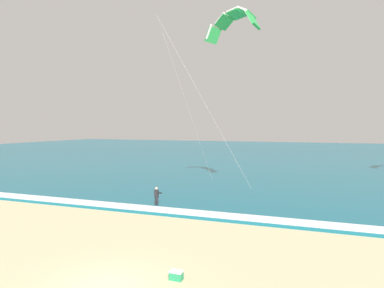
% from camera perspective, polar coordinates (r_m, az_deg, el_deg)
% --- Properties ---
extents(ground_plane, '(200.00, 200.00, 0.00)m').
position_cam_1_polar(ground_plane, '(15.95, -14.17, -21.90)').
color(ground_plane, beige).
extents(sea, '(200.00, 120.00, 0.20)m').
position_cam_1_polar(sea, '(83.67, 14.69, -1.62)').
color(sea, '#146075').
rests_on(sea, ground).
extents(surf_foam, '(200.00, 1.65, 0.04)m').
position_cam_1_polar(surf_foam, '(26.20, 1.36, -11.31)').
color(surf_foam, white).
rests_on(surf_foam, sea).
extents(surfboard, '(0.76, 1.46, 0.09)m').
position_cam_1_polar(surfboard, '(29.05, -5.85, -10.28)').
color(surfboard, '#E04C38').
rests_on(surfboard, ground).
extents(kitesurfer, '(0.60, 0.60, 1.69)m').
position_cam_1_polar(kitesurfer, '(28.87, -5.84, -8.51)').
color(kitesurfer, '#232328').
rests_on(kitesurfer, ground).
extents(kite_primary, '(7.70, 8.30, 16.23)m').
position_cam_1_polar(kite_primary, '(34.08, 6.78, 19.40)').
color(kite_primary, green).
extents(cooler_box, '(0.58, 0.38, 0.40)m').
position_cam_1_polar(cooler_box, '(16.12, -2.61, -20.74)').
color(cooler_box, '#238E5B').
rests_on(cooler_box, ground).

